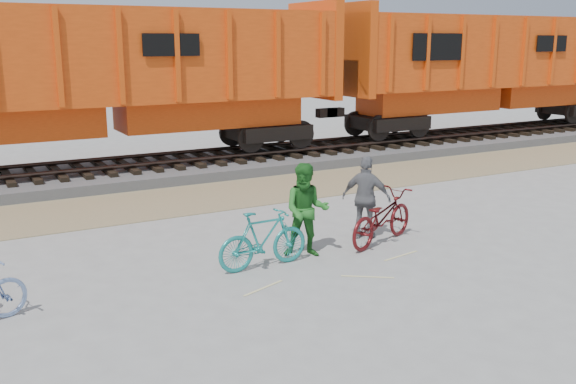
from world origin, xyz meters
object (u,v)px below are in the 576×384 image
Objects in this scene: hopper_car_center at (107,75)px; bicycle_maroon at (382,217)px; person_woman at (366,198)px; bicycle_teal at (263,239)px; hopper_car_right at (492,65)px; person_man at (306,210)px.

hopper_car_center reaches higher than bicycle_maroon.
bicycle_maroon is 1.18× the size of person_woman.
person_woman is at bearing -80.29° from bicycle_teal.
hopper_car_right is at bearing -74.55° from bicycle_maroon.
person_woman is (2.61, 0.55, 0.33)m from bicycle_teal.
bicycle_teal is at bearing -148.48° from hopper_car_right.
person_man is (1.47, -8.71, -2.12)m from hopper_car_center.
bicycle_teal is at bearing 71.99° from bicycle_maroon.
hopper_car_right is at bearing 62.97° from person_man.
person_woman is at bearing -69.82° from hopper_car_center.
hopper_car_center is at bearing 129.77° from person_man.
person_woman is (-11.92, -8.37, -2.15)m from hopper_car_right.
bicycle_teal is 2.71m from bicycle_maroon.
person_man is at bearing -80.82° from bicycle_teal.
person_woman is (-0.10, 0.40, 0.32)m from bicycle_maroon.
hopper_car_right is 7.91× the size of person_man.
hopper_car_center is at bearing -19.27° from person_woman.
hopper_car_right reaches higher than person_woman.
person_man is at bearing -80.43° from hopper_car_center.
hopper_car_right is at bearing -94.40° from person_woman.
bicycle_maroon is (3.18, -8.77, -2.48)m from hopper_car_center.
hopper_car_center is 8.20× the size of person_woman.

